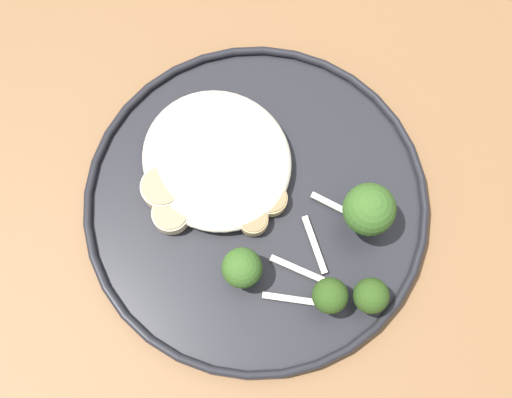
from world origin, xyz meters
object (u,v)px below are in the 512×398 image
at_px(seared_scallop_half_hidden, 163,189).
at_px(broccoli_floret_split_head, 369,210).
at_px(seared_scallop_center_golden, 222,149).
at_px(seared_scallop_large_seared, 186,184).
at_px(broccoli_floret_near_rim, 328,297).
at_px(broccoli_floret_center_pile, 371,296).
at_px(seared_scallop_front_small, 207,117).
at_px(seared_scallop_rear_pale, 271,199).
at_px(seared_scallop_right_edge, 254,220).
at_px(dinner_plate, 256,203).
at_px(seared_scallop_tilted_round, 171,215).
at_px(broccoli_floret_front_edge, 242,268).

height_order(seared_scallop_half_hidden, broccoli_floret_split_head, broccoli_floret_split_head).
distance_m(seared_scallop_center_golden, seared_scallop_large_seared, 0.04).
bearing_deg(broccoli_floret_near_rim, seared_scallop_center_golden, -8.66).
xyz_separation_m(seared_scallop_large_seared, broccoli_floret_center_pile, (-0.17, -0.04, 0.02)).
bearing_deg(seared_scallop_front_small, broccoli_floret_split_head, -166.69).
xyz_separation_m(broccoli_floret_center_pile, broccoli_floret_near_rim, (0.02, 0.03, 0.00)).
relative_size(seared_scallop_rear_pale, seared_scallop_large_seared, 0.85).
bearing_deg(seared_scallop_right_edge, broccoli_floret_split_head, -131.74).
distance_m(dinner_plate, seared_scallop_large_seared, 0.06).
distance_m(dinner_plate, seared_scallop_tilted_round, 0.07).
distance_m(seared_scallop_large_seared, broccoli_floret_front_edge, 0.09).
xyz_separation_m(broccoli_floret_front_edge, broccoli_floret_near_rim, (-0.06, -0.03, 0.00)).
relative_size(seared_scallop_center_golden, broccoli_floret_split_head, 0.57).
distance_m(seared_scallop_large_seared, broccoli_floret_near_rim, 0.15).
bearing_deg(seared_scallop_front_small, broccoli_floret_front_edge, 151.07).
bearing_deg(broccoli_floret_front_edge, seared_scallop_center_golden, -32.33).
relative_size(seared_scallop_front_small, broccoli_floret_near_rim, 0.49).
bearing_deg(broccoli_floret_split_head, seared_scallop_rear_pale, 35.31).
bearing_deg(seared_scallop_right_edge, seared_scallop_half_hidden, 28.86).
bearing_deg(broccoli_floret_front_edge, seared_scallop_rear_pale, -62.95).
bearing_deg(seared_scallop_front_small, seared_scallop_rear_pale, 174.67).
height_order(dinner_plate, seared_scallop_half_hidden, seared_scallop_half_hidden).
relative_size(seared_scallop_large_seared, seared_scallop_right_edge, 1.31).
bearing_deg(broccoli_floret_center_pile, seared_scallop_right_edge, 12.00).
bearing_deg(broccoli_floret_near_rim, dinner_plate, -8.81).
relative_size(seared_scallop_half_hidden, seared_scallop_large_seared, 1.11).
bearing_deg(broccoli_floret_near_rim, seared_scallop_tilted_round, 18.47).
bearing_deg(seared_scallop_half_hidden, dinner_plate, -138.27).
bearing_deg(broccoli_floret_split_head, seared_scallop_right_edge, 48.26).
distance_m(seared_scallop_half_hidden, seared_scallop_large_seared, 0.02).
height_order(seared_scallop_rear_pale, broccoli_floret_front_edge, broccoli_floret_front_edge).
relative_size(dinner_plate, broccoli_floret_center_pile, 6.77).
xyz_separation_m(seared_scallop_half_hidden, seared_scallop_center_golden, (-0.01, -0.06, -0.00)).
height_order(seared_scallop_rear_pale, seared_scallop_right_edge, same).
xyz_separation_m(seared_scallop_tilted_round, broccoli_floret_near_rim, (-0.14, -0.05, 0.02)).
relative_size(dinner_plate, seared_scallop_front_small, 13.03).
xyz_separation_m(seared_scallop_right_edge, broccoli_floret_near_rim, (-0.09, 0.00, 0.02)).
bearing_deg(seared_scallop_right_edge, seared_scallop_large_seared, 19.20).
distance_m(seared_scallop_large_seared, seared_scallop_tilted_round, 0.03).
relative_size(seared_scallop_right_edge, broccoli_floret_near_rim, 0.54).
distance_m(dinner_plate, broccoli_floret_center_pile, 0.12).
xyz_separation_m(broccoli_floret_split_head, broccoli_floret_near_rim, (-0.03, 0.07, -0.01)).
bearing_deg(broccoli_floret_front_edge, broccoli_floret_split_head, -108.16).
height_order(seared_scallop_center_golden, seared_scallop_rear_pale, seared_scallop_center_golden).
bearing_deg(seared_scallop_tilted_round, seared_scallop_large_seared, -66.11).
height_order(seared_scallop_center_golden, broccoli_floret_center_pile, broccoli_floret_center_pile).
bearing_deg(seared_scallop_large_seared, broccoli_floret_split_head, -143.78).
distance_m(seared_scallop_half_hidden, broccoli_floret_center_pile, 0.19).
xyz_separation_m(seared_scallop_half_hidden, broccoli_floret_split_head, (-0.13, -0.11, 0.03)).
xyz_separation_m(dinner_plate, broccoli_floret_center_pile, (-0.12, -0.01, 0.03)).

